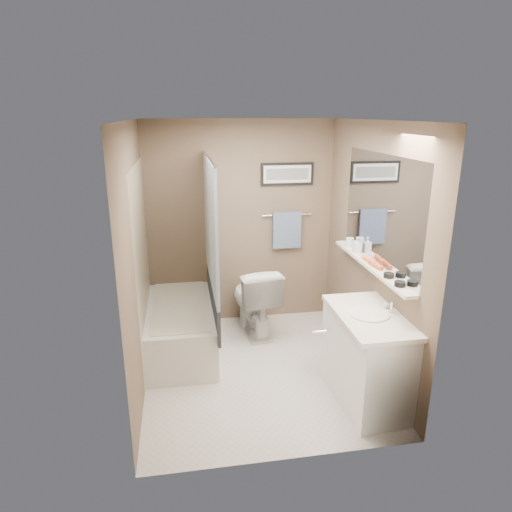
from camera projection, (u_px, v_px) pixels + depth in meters
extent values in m
plane|color=beige|center=(258.00, 370.00, 4.57)|extent=(2.50, 2.50, 0.00)
cube|color=silver|center=(259.00, 123.00, 3.85)|extent=(2.20, 2.50, 0.04)
cube|color=brown|center=(241.00, 225.00, 5.36)|extent=(2.20, 0.04, 2.40)
cube|color=brown|center=(290.00, 310.00, 3.05)|extent=(2.20, 0.04, 2.40)
cube|color=brown|center=(139.00, 262.00, 4.03)|extent=(0.04, 2.50, 2.40)
cube|color=brown|center=(369.00, 250.00, 4.38)|extent=(0.04, 2.50, 2.40)
cube|color=#BAAC8C|center=(143.00, 265.00, 4.56)|extent=(0.02, 1.55, 2.00)
cylinder|color=silver|center=(209.00, 158.00, 4.35)|extent=(0.02, 1.55, 0.02)
cube|color=silver|center=(211.00, 224.00, 4.55)|extent=(0.03, 1.45, 1.28)
cube|color=#212F3F|center=(213.00, 300.00, 4.80)|extent=(0.03, 1.45, 0.36)
cube|color=silver|center=(381.00, 210.00, 4.11)|extent=(0.02, 1.60, 1.00)
cube|color=silver|center=(370.00, 265.00, 4.26)|extent=(0.12, 1.60, 0.03)
cylinder|color=silver|center=(287.00, 215.00, 5.40)|extent=(0.60, 0.02, 0.02)
cube|color=#7E95B7|center=(287.00, 230.00, 5.44)|extent=(0.34, 0.05, 0.44)
cube|color=black|center=(287.00, 174.00, 5.28)|extent=(0.62, 0.02, 0.26)
cube|color=white|center=(287.00, 174.00, 5.26)|extent=(0.56, 0.00, 0.20)
cube|color=#595959|center=(288.00, 174.00, 5.26)|extent=(0.50, 0.00, 0.13)
cube|color=silver|center=(367.00, 332.00, 3.19)|extent=(0.80, 0.02, 2.00)
cylinder|color=silver|center=(319.00, 332.00, 3.18)|extent=(0.10, 0.02, 0.02)
cube|color=silver|center=(181.00, 327.00, 4.92)|extent=(0.71, 1.50, 0.50)
cube|color=beige|center=(180.00, 306.00, 4.85)|extent=(0.56, 1.36, 0.02)
imported|color=silver|center=(254.00, 299.00, 5.24)|extent=(0.57, 0.86, 0.82)
cube|color=white|center=(367.00, 360.00, 3.97)|extent=(0.56, 0.93, 0.80)
cube|color=silver|center=(370.00, 316.00, 3.84)|extent=(0.54, 0.96, 0.04)
cylinder|color=white|center=(369.00, 314.00, 3.83)|extent=(0.34, 0.34, 0.01)
cylinder|color=silver|center=(392.00, 307.00, 3.85)|extent=(0.02, 0.02, 0.10)
sphere|color=silver|center=(386.00, 305.00, 3.95)|extent=(0.05, 0.05, 0.05)
cylinder|color=black|center=(400.00, 284.00, 3.70)|extent=(0.09, 0.09, 0.04)
cylinder|color=black|center=(389.00, 275.00, 3.89)|extent=(0.09, 0.09, 0.04)
cylinder|color=#C8481C|center=(375.00, 265.00, 4.15)|extent=(0.07, 0.22, 0.04)
cylinder|color=orange|center=(369.00, 260.00, 4.29)|extent=(0.06, 0.22, 0.04)
cube|color=pink|center=(362.00, 257.00, 4.44)|extent=(0.04, 0.16, 0.01)
cylinder|color=white|center=(350.00, 243.00, 4.75)|extent=(0.08, 0.08, 0.10)
imported|color=#999999|center=(357.00, 245.00, 4.57)|extent=(0.07, 0.08, 0.16)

